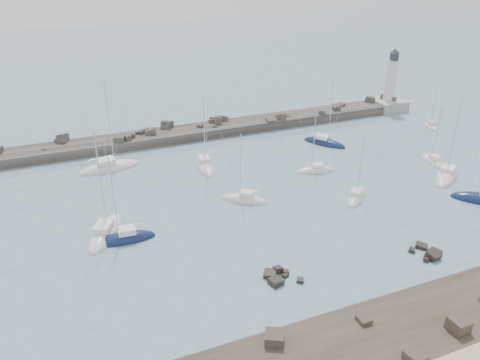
# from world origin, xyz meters

# --- Properties ---
(ground) EXTENTS (400.00, 400.00, 0.00)m
(ground) POSITION_xyz_m (0.00, 0.00, 0.00)
(ground) COLOR slate
(ground) RESTS_ON ground
(rock_shelf) EXTENTS (140.00, 12.00, 2.03)m
(rock_shelf) POSITION_xyz_m (0.08, -21.98, 0.02)
(rock_shelf) COLOR #2D261F
(rock_shelf) RESTS_ON ground
(rock_cluster_near) EXTENTS (4.20, 3.80, 1.53)m
(rock_cluster_near) POSITION_xyz_m (-4.84, -8.56, 0.08)
(rock_cluster_near) COLOR black
(rock_cluster_near) RESTS_ON ground
(rock_cluster_far) EXTENTS (3.73, 4.16, 1.68)m
(rock_cluster_far) POSITION_xyz_m (14.64, -11.61, 0.10)
(rock_cluster_far) COLOR black
(rock_cluster_far) RESTS_ON ground
(breakwater) EXTENTS (115.00, 7.63, 4.94)m
(breakwater) POSITION_xyz_m (-7.46, 38.02, 0.29)
(breakwater) COLOR #322F2D
(breakwater) RESTS_ON ground
(lighthouse) EXTENTS (7.00, 7.00, 14.60)m
(lighthouse) POSITION_xyz_m (47.00, 38.00, 3.09)
(lighthouse) COLOR gray
(lighthouse) RESTS_ON ground
(sailboat_2) EXTENTS (8.09, 3.02, 12.80)m
(sailboat_2) POSITION_xyz_m (-19.41, 5.67, 0.16)
(sailboat_2) COLOR #0F1C40
(sailboat_2) RESTS_ON ground
(sailboat_3) EXTENTS (7.11, 10.07, 15.46)m
(sailboat_3) POSITION_xyz_m (-21.47, 8.04, 0.15)
(sailboat_3) COLOR silver
(sailboat_3) RESTS_ON ground
(sailboat_4) EXTENTS (10.87, 4.49, 16.64)m
(sailboat_4) POSITION_xyz_m (-17.98, 28.62, 0.15)
(sailboat_4) COLOR silver
(sailboat_4) RESTS_ON ground
(sailboat_5) EXTENTS (7.08, 6.05, 11.56)m
(sailboat_5) POSITION_xyz_m (-1.10, 9.53, 0.15)
(sailboat_5) COLOR silver
(sailboat_5) RESTS_ON ground
(sailboat_6) EXTENTS (3.46, 8.75, 13.66)m
(sailboat_6) POSITION_xyz_m (-2.81, 23.10, 0.15)
(sailboat_6) COLOR silver
(sailboat_6) RESTS_ON ground
(sailboat_7) EXTENTS (6.56, 6.37, 11.16)m
(sailboat_7) POSITION_xyz_m (14.82, 4.05, 0.13)
(sailboat_7) COLOR silver
(sailboat_7) RESTS_ON ground
(sailboat_8) EXTENTS (6.98, 8.65, 13.59)m
(sailboat_8) POSITION_xyz_m (21.93, 24.72, 0.14)
(sailboat_8) COLOR #0F1C40
(sailboat_8) RESTS_ON ground
(sailboat_9) EXTENTS (7.13, 3.54, 10.92)m
(sailboat_9) POSITION_xyz_m (13.84, 14.45, 0.13)
(sailboat_9) COLOR silver
(sailboat_9) RESTS_ON ground
(sailboat_10) EXTENTS (3.41, 6.98, 10.77)m
(sailboat_10) POSITION_xyz_m (34.92, 9.89, 0.14)
(sailboat_10) COLOR silver
(sailboat_10) RESTS_ON ground
(sailboat_11) EXTENTS (9.58, 8.13, 15.14)m
(sailboat_11) POSITION_xyz_m (32.78, 4.48, 0.13)
(sailboat_11) COLOR silver
(sailboat_11) RESTS_ON ground
(sailboat_12) EXTENTS (3.40, 5.87, 9.15)m
(sailboat_12) POSITION_xyz_m (47.52, 24.18, 0.14)
(sailboat_12) COLOR silver
(sailboat_12) RESTS_ON ground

